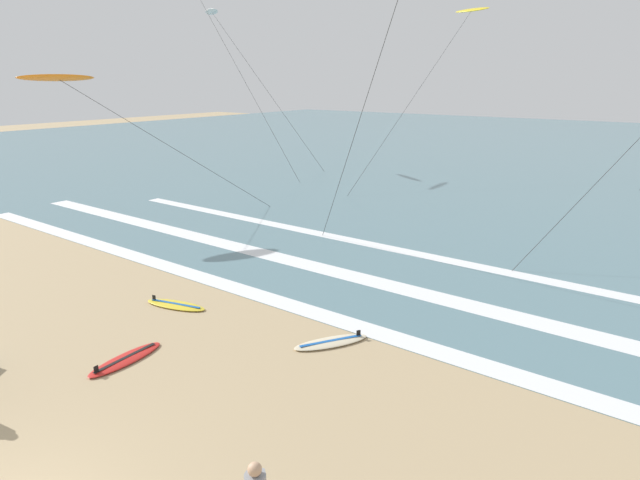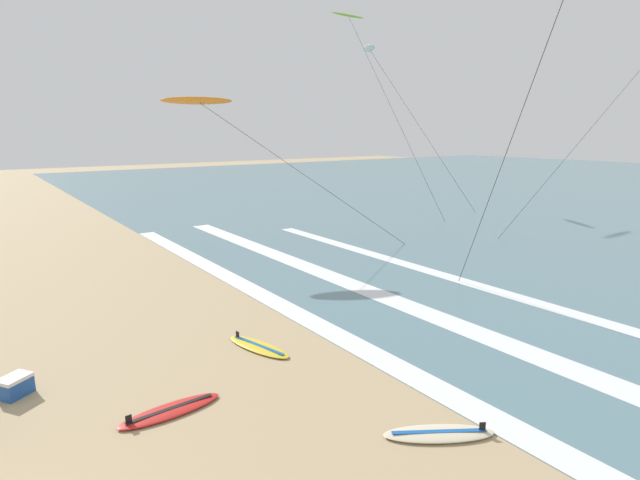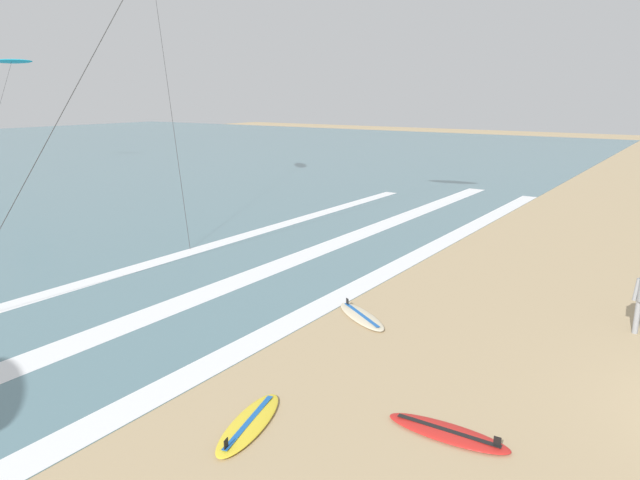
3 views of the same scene
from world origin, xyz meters
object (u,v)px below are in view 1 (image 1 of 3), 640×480
Objects in this scene: surfboard_right_spare at (126,359)px; surfboard_left_pile at (331,342)px; kite_white_low_near at (212,13)px; kite_yellow_far_right at (471,11)px; surfboard_near_water at (176,305)px; kite_orange_high_right at (57,79)px.

surfboard_left_pile is (3.69, 3.81, 0.00)m from surfboard_right_spare.
surfboard_right_spare is 0.17× the size of kite_white_low_near.
kite_yellow_far_right is (-9.51, 32.60, 11.90)m from surfboard_left_pile.
surfboard_near_water is 35.79m from kite_yellow_far_right.
kite_orange_high_right is at bearing -62.48° from kite_white_low_near.
surfboard_right_spare is at bearing -134.04° from surfboard_left_pile.
kite_orange_high_right is 31.43m from kite_yellow_far_right.
surfboard_left_pile is (5.34, 0.89, 0.00)m from surfboard_near_water.
surfboard_near_water is (-1.65, 2.92, 0.00)m from surfboard_right_spare.
kite_yellow_far_right reaches higher than surfboard_right_spare.
kite_yellow_far_right reaches higher than kite_white_low_near.
surfboard_near_water is at bearing 119.53° from surfboard_right_spare.
surfboard_right_spare is 38.75m from kite_yellow_far_right.
surfboard_left_pile is 18.31m from kite_orange_high_right.
kite_white_low_near is at bearing 141.52° from surfboard_left_pile.
kite_white_low_near is 1.20× the size of kite_orange_high_right.
kite_orange_high_right is (-16.82, 2.46, 6.82)m from surfboard_left_pile.
surfboard_left_pile is 0.20× the size of kite_orange_high_right.
kite_white_low_near is at bearing 117.52° from kite_orange_high_right.
surfboard_right_spare is 16.07m from kite_orange_high_right.
kite_orange_high_right is at bearing 171.67° from surfboard_left_pile.
surfboard_near_water is 0.21× the size of kite_orange_high_right.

